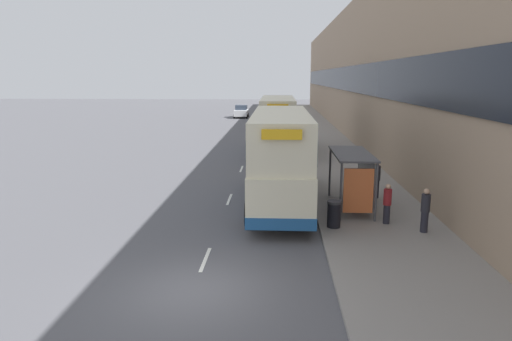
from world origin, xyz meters
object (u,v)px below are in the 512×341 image
(pedestrian_at_shelter, at_px, (387,203))
(pedestrian_1, at_px, (376,179))
(double_decker_bus_near, at_px, (280,157))
(bus_shelter, at_px, (356,171))
(car_1, at_px, (241,111))
(litter_bin, at_px, (334,214))
(double_decker_bus_ahead, at_px, (278,124))
(pedestrian_2, at_px, (425,210))
(car_0, at_px, (279,109))

(pedestrian_at_shelter, distance_m, pedestrian_1, 3.98)
(double_decker_bus_near, bearing_deg, bus_shelter, -19.02)
(bus_shelter, bearing_deg, pedestrian_at_shelter, -64.21)
(car_1, bearing_deg, pedestrian_at_shelter, 101.18)
(bus_shelter, distance_m, litter_bin, 3.00)
(bus_shelter, bearing_deg, car_1, 100.54)
(litter_bin, bearing_deg, pedestrian_at_shelter, 14.01)
(pedestrian_1, bearing_deg, pedestrian_at_shelter, -95.72)
(double_decker_bus_ahead, distance_m, pedestrian_2, 19.61)
(double_decker_bus_ahead, distance_m, litter_bin, 18.54)
(pedestrian_at_shelter, bearing_deg, pedestrian_1, 84.28)
(double_decker_bus_near, height_order, litter_bin, double_decker_bus_near)
(double_decker_bus_near, distance_m, car_0, 51.18)
(car_1, distance_m, pedestrian_1, 46.39)
(pedestrian_at_shelter, bearing_deg, car_0, 94.44)
(double_decker_bus_ahead, bearing_deg, double_decker_bus_near, -89.40)
(bus_shelter, height_order, litter_bin, bus_shelter)
(litter_bin, bearing_deg, double_decker_bus_near, 120.00)
(car_1, height_order, litter_bin, car_1)
(bus_shelter, distance_m, double_decker_bus_near, 3.51)
(car_0, distance_m, pedestrian_1, 50.47)
(bus_shelter, distance_m, pedestrian_1, 2.56)
(double_decker_bus_near, relative_size, car_0, 2.48)
(double_decker_bus_ahead, xyz_separation_m, pedestrian_at_shelter, (4.38, -17.79, -1.31))
(bus_shelter, xyz_separation_m, double_decker_bus_ahead, (-3.45, 15.87, 0.41))
(pedestrian_1, bearing_deg, pedestrian_2, -80.96)
(litter_bin, bearing_deg, bus_shelter, 63.55)
(pedestrian_2, distance_m, litter_bin, 3.37)
(car_1, bearing_deg, bus_shelter, 100.54)
(double_decker_bus_ahead, xyz_separation_m, pedestrian_1, (4.78, -13.83, -1.22))
(car_0, relative_size, litter_bin, 3.98)
(pedestrian_at_shelter, xyz_separation_m, pedestrian_2, (1.18, -0.97, 0.03))
(double_decker_bus_ahead, xyz_separation_m, car_1, (-5.35, 31.44, -1.38))
(double_decker_bus_near, relative_size, double_decker_bus_ahead, 1.00)
(double_decker_bus_ahead, relative_size, pedestrian_2, 6.17)
(double_decker_bus_ahead, bearing_deg, pedestrian_1, -70.95)
(car_0, bearing_deg, bus_shelter, -86.41)
(double_decker_bus_near, height_order, car_0, double_decker_bus_near)
(pedestrian_at_shelter, bearing_deg, bus_shelter, 115.79)
(bus_shelter, bearing_deg, pedestrian_1, 56.98)
(car_0, height_order, car_1, car_0)
(litter_bin, bearing_deg, car_0, 92.15)
(double_decker_bus_near, xyz_separation_m, pedestrian_at_shelter, (4.23, -3.06, -1.31))
(car_1, bearing_deg, pedestrian_2, 102.26)
(bus_shelter, bearing_deg, double_decker_bus_ahead, 102.27)
(car_0, relative_size, pedestrian_2, 2.48)
(pedestrian_1, distance_m, litter_bin, 5.18)
(double_decker_bus_ahead, bearing_deg, bus_shelter, -77.73)
(double_decker_bus_near, height_order, pedestrian_at_shelter, double_decker_bus_near)
(car_0, bearing_deg, pedestrian_2, -84.42)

